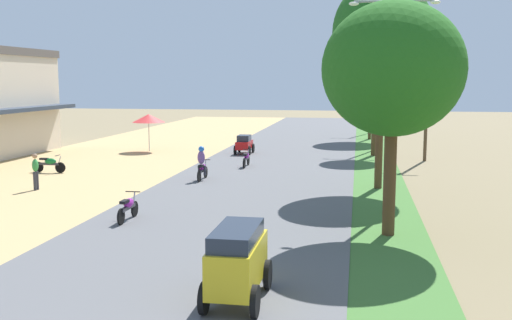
# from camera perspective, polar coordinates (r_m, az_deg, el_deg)

# --- Properties ---
(parked_motorbike_third) EXTENTS (1.80, 0.54, 0.94)m
(parked_motorbike_third) POSITION_cam_1_polar(r_m,az_deg,el_deg) (33.05, -19.11, -0.30)
(parked_motorbike_third) COLOR black
(parked_motorbike_third) RESTS_ON dirt_shoulder
(vendor_umbrella) EXTENTS (2.20, 2.20, 2.52)m
(vendor_umbrella) POSITION_cam_1_polar(r_m,az_deg,el_deg) (41.14, -10.22, 3.95)
(vendor_umbrella) COLOR #99999E
(vendor_umbrella) RESTS_ON dirt_shoulder
(pedestrian_on_shoulder) EXTENTS (0.24, 0.36, 1.62)m
(pedestrian_on_shoulder) POSITION_cam_1_polar(r_m,az_deg,el_deg) (28.00, -20.31, -0.87)
(pedestrian_on_shoulder) COLOR #33333D
(pedestrian_on_shoulder) RESTS_ON dirt_shoulder
(median_tree_nearest) EXTENTS (4.33, 4.33, 7.22)m
(median_tree_nearest) POSITION_cam_1_polar(r_m,az_deg,el_deg) (18.76, 12.94, 8.41)
(median_tree_nearest) COLOR #4C351E
(median_tree_nearest) RESTS_ON median_strip
(median_tree_second) EXTENTS (4.31, 4.31, 9.23)m
(median_tree_second) POSITION_cam_1_polar(r_m,az_deg,el_deg) (27.06, 11.95, 11.77)
(median_tree_second) COLOR #4C351E
(median_tree_second) RESTS_ON median_strip
(median_tree_third) EXTENTS (3.34, 3.34, 8.09)m
(median_tree_third) POSITION_cam_1_polar(r_m,az_deg,el_deg) (38.89, 11.40, 9.83)
(median_tree_third) COLOR #4C351E
(median_tree_third) RESTS_ON median_strip
(median_tree_fourth) EXTENTS (4.68, 4.68, 10.36)m
(median_tree_fourth) POSITION_cam_1_polar(r_m,az_deg,el_deg) (49.59, 10.99, 10.86)
(median_tree_fourth) COLOR #4C351E
(median_tree_fourth) RESTS_ON median_strip
(streetlamp_near) EXTENTS (3.16, 0.20, 7.73)m
(streetlamp_near) POSITION_cam_1_polar(r_m,az_deg,el_deg) (22.07, 12.81, 6.52)
(streetlamp_near) COLOR gray
(streetlamp_near) RESTS_ON median_strip
(streetlamp_mid) EXTENTS (3.16, 0.20, 7.64)m
(streetlamp_mid) POSITION_cam_1_polar(r_m,az_deg,el_deg) (41.81, 11.39, 6.94)
(streetlamp_mid) COLOR gray
(streetlamp_mid) RESTS_ON median_strip
(streetlamp_far) EXTENTS (3.16, 0.20, 8.33)m
(streetlamp_far) POSITION_cam_1_polar(r_m,az_deg,el_deg) (55.51, 11.00, 7.46)
(streetlamp_far) COLOR gray
(streetlamp_far) RESTS_ON median_strip
(utility_pole_near) EXTENTS (1.80, 0.20, 8.54)m
(utility_pole_near) POSITION_cam_1_polar(r_m,az_deg,el_deg) (37.33, 16.04, 6.71)
(utility_pole_near) COLOR brown
(utility_pole_near) RESTS_ON ground
(car_van_yellow) EXTENTS (1.19, 2.41, 1.67)m
(car_van_yellow) POSITION_cam_1_polar(r_m,az_deg,el_deg) (13.14, -1.78, -9.45)
(car_van_yellow) COLOR gold
(car_van_yellow) RESTS_ON road_strip
(car_hatchback_red) EXTENTS (1.04, 2.00, 1.23)m
(car_hatchback_red) POSITION_cam_1_polar(r_m,az_deg,el_deg) (39.06, -1.13, 1.57)
(car_hatchback_red) COLOR red
(car_hatchback_red) RESTS_ON road_strip
(motorbike_ahead_third) EXTENTS (0.54, 1.80, 0.94)m
(motorbike_ahead_third) POSITION_cam_1_polar(r_m,az_deg,el_deg) (21.03, -12.11, -4.35)
(motorbike_ahead_third) COLOR black
(motorbike_ahead_third) RESTS_ON road_strip
(motorbike_ahead_fourth) EXTENTS (0.54, 1.80, 1.66)m
(motorbike_ahead_fourth) POSITION_cam_1_polar(r_m,az_deg,el_deg) (28.87, -5.18, -0.40)
(motorbike_ahead_fourth) COLOR black
(motorbike_ahead_fourth) RESTS_ON road_strip
(motorbike_ahead_fifth) EXTENTS (0.54, 1.80, 0.94)m
(motorbike_ahead_fifth) POSITION_cam_1_polar(r_m,az_deg,el_deg) (33.25, -0.93, 0.20)
(motorbike_ahead_fifth) COLOR black
(motorbike_ahead_fifth) RESTS_ON road_strip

